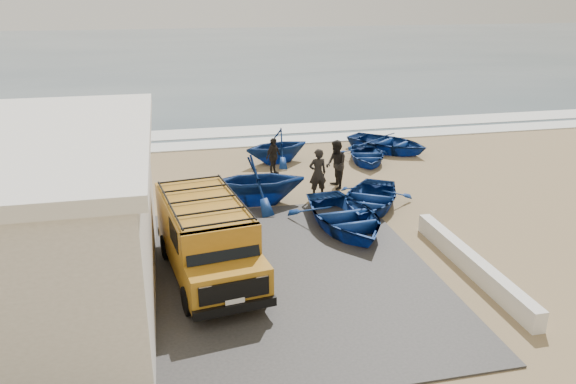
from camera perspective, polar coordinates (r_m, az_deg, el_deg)
ground at (r=17.30m, az=-1.60°, el=-5.34°), size 160.00×160.00×0.00m
slab at (r=15.29m, az=-7.60°, el=-9.04°), size 12.00×10.00×0.05m
ocean at (r=71.80m, az=-10.48°, el=13.77°), size 180.00×88.00×0.01m
surf_line at (r=28.49m, az=-6.26°, el=4.88°), size 180.00×1.60×0.06m
surf_wash at (r=30.90m, az=-6.80°, el=6.04°), size 180.00×2.20×0.04m
parapet at (r=16.33m, az=18.17°, el=-6.97°), size 0.35×6.00×0.55m
van at (r=15.20m, az=-8.23°, el=-4.47°), size 2.68×5.27×2.16m
boat_near_left at (r=18.30m, az=5.77°, el=-2.48°), size 3.40×4.50×0.88m
boat_near_right at (r=20.09m, az=8.29°, el=-0.64°), size 4.29×4.64×0.78m
boat_mid_left at (r=20.19m, az=-3.19°, el=1.23°), size 3.62×3.17×1.83m
boat_mid_right at (r=25.53m, az=7.98°, el=3.73°), size 2.96×3.65×0.67m
boat_far_left at (r=25.14m, az=-1.16°, el=4.73°), size 3.54×3.26×1.56m
boat_far_right at (r=27.44m, az=10.09°, el=4.94°), size 4.75×4.92×0.83m
fisherman_front at (r=20.83m, az=3.04°, el=1.90°), size 0.72×0.50×1.88m
fisherman_middle at (r=21.87m, az=4.90°, el=2.79°), size 0.74×0.94×1.91m
fisherman_back at (r=23.49m, az=-1.51°, el=3.64°), size 0.93×0.92×1.58m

